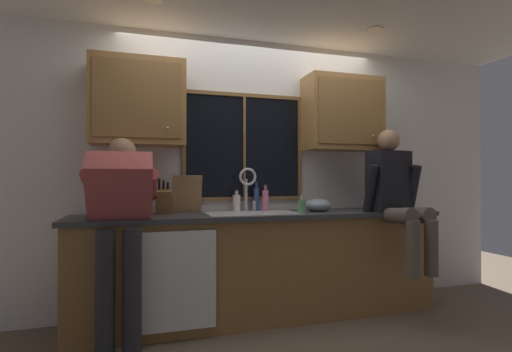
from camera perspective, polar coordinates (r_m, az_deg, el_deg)
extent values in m
cube|color=silver|center=(3.69, -0.67, 0.41)|extent=(5.56, 0.12, 2.55)
cylinder|color=#FFEAB2|center=(3.18, -15.22, 24.20)|extent=(0.14, 0.14, 0.01)
cylinder|color=#FFEAB2|center=(3.74, 17.51, 20.31)|extent=(0.14, 0.14, 0.01)
cube|color=black|center=(3.62, -1.81, 4.39)|extent=(1.10, 0.02, 0.95)
cube|color=brown|center=(3.68, -1.76, 12.07)|extent=(1.17, 0.02, 0.04)
cube|color=brown|center=(3.60, -1.77, -3.43)|extent=(1.17, 0.02, 0.04)
cube|color=brown|center=(3.50, -10.80, 4.56)|extent=(0.03, 0.02, 0.95)
cube|color=brown|center=(3.79, 6.57, 4.17)|extent=(0.04, 0.02, 0.95)
cube|color=brown|center=(3.60, -1.76, 4.41)|extent=(0.02, 0.02, 0.95)
cube|color=olive|center=(3.45, 0.99, -13.52)|extent=(3.16, 0.58, 0.88)
cube|color=#38383D|center=(3.35, 1.09, -5.91)|extent=(3.22, 0.62, 0.04)
cube|color=white|center=(2.99, -11.93, -15.20)|extent=(0.60, 0.02, 0.74)
cube|color=#9E703D|center=(3.39, -17.28, 10.49)|extent=(0.76, 0.33, 0.72)
cube|color=olive|center=(3.22, -17.31, 11.07)|extent=(0.68, 0.01, 0.62)
sphere|color=#B2B2B7|center=(3.18, -13.16, 6.99)|extent=(0.02, 0.02, 0.02)
cube|color=#9E703D|center=(3.88, 12.86, 9.06)|extent=(0.76, 0.33, 0.72)
cube|color=olive|center=(3.73, 14.18, 9.44)|extent=(0.68, 0.01, 0.62)
sphere|color=#B2B2B7|center=(3.81, 17.21, 5.74)|extent=(0.02, 0.02, 0.02)
cube|color=#B7B7BC|center=(3.33, -0.51, -5.77)|extent=(0.80, 0.46, 0.02)
cube|color=#9C9CA0|center=(3.29, -3.88, -7.58)|extent=(0.36, 0.42, 0.20)
cube|color=#9C9CA0|center=(3.41, 2.75, -7.35)|extent=(0.36, 0.42, 0.20)
cube|color=#B7B7BC|center=(3.34, -0.51, -7.48)|extent=(0.04, 0.42, 0.20)
cylinder|color=silver|center=(3.54, -1.51, -2.88)|extent=(0.03, 0.03, 0.30)
torus|color=silver|center=(3.47, -1.25, -0.11)|extent=(0.16, 0.02, 0.16)
cylinder|color=silver|center=(3.56, -0.26, -4.47)|extent=(0.03, 0.03, 0.09)
cylinder|color=#262628|center=(2.84, -21.74, -16.29)|extent=(0.13, 0.13, 0.88)
cylinder|color=#262628|center=(2.84, -18.17, -16.35)|extent=(0.13, 0.13, 0.88)
cube|color=#B24C4C|center=(2.90, -19.73, -2.47)|extent=(0.44, 0.52, 0.60)
sphere|color=#A57A5B|center=(3.14, -19.49, 3.51)|extent=(0.21, 0.21, 0.21)
cylinder|color=#B24C4C|center=(3.10, -23.62, -1.41)|extent=(0.09, 0.52, 0.26)
cylinder|color=#B24C4C|center=(3.08, -15.46, -1.44)|extent=(0.09, 0.52, 0.26)
cylinder|color=#595147|center=(3.52, 20.27, -5.63)|extent=(0.14, 0.43, 0.16)
cylinder|color=#595147|center=(3.63, 22.55, -5.46)|extent=(0.14, 0.43, 0.16)
cylinder|color=#595147|center=(3.38, 22.55, -10.10)|extent=(0.11, 0.11, 0.46)
cylinder|color=#595147|center=(3.50, 24.87, -9.78)|extent=(0.11, 0.11, 0.46)
cube|color=black|center=(3.73, 19.33, -0.73)|extent=(0.43, 0.27, 0.56)
sphere|color=#A57A5B|center=(3.75, 19.31, 5.09)|extent=(0.20, 0.20, 0.20)
cylinder|color=black|center=(3.56, 16.82, -2.03)|extent=(0.08, 0.20, 0.47)
cylinder|color=black|center=(3.84, 22.55, -1.90)|extent=(0.08, 0.20, 0.47)
cube|color=brown|center=(3.34, -13.80, -3.78)|extent=(0.12, 0.18, 0.25)
cylinder|color=black|center=(3.27, -14.36, -1.17)|extent=(0.02, 0.05, 0.09)
cylinder|color=black|center=(3.27, -13.75, -1.30)|extent=(0.02, 0.04, 0.08)
cylinder|color=black|center=(3.28, -13.14, -1.42)|extent=(0.02, 0.04, 0.06)
cube|color=#997047|center=(3.43, -10.33, -2.70)|extent=(0.26, 0.09, 0.33)
ellipsoid|color=#8C99A8|center=(3.58, 9.28, -4.35)|extent=(0.25, 0.25, 0.12)
cylinder|color=#59A566|center=(3.30, 6.85, -4.62)|extent=(0.06, 0.06, 0.12)
cylinder|color=silver|center=(3.30, 6.85, -3.29)|extent=(0.02, 0.02, 0.04)
cylinder|color=silver|center=(3.28, 6.97, -2.91)|extent=(0.01, 0.04, 0.01)
cylinder|color=#334C8C|center=(3.58, 0.06, -3.53)|extent=(0.06, 0.06, 0.21)
cylinder|color=navy|center=(3.57, 0.06, -1.38)|extent=(0.03, 0.03, 0.05)
cylinder|color=black|center=(3.57, 0.06, -0.85)|extent=(0.03, 0.03, 0.01)
cylinder|color=pink|center=(3.53, 1.43, -3.75)|extent=(0.06, 0.06, 0.19)
cylinder|color=#AD5B7A|center=(3.53, 1.43, -1.79)|extent=(0.03, 0.03, 0.05)
cylinder|color=black|center=(3.53, 1.43, -1.30)|extent=(0.03, 0.03, 0.01)
cylinder|color=silver|center=(3.49, -2.94, -4.12)|extent=(0.07, 0.07, 0.15)
cylinder|color=#B3AFA7|center=(3.48, -2.94, -2.56)|extent=(0.03, 0.03, 0.04)
cylinder|color=black|center=(3.48, -2.94, -2.14)|extent=(0.04, 0.04, 0.01)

